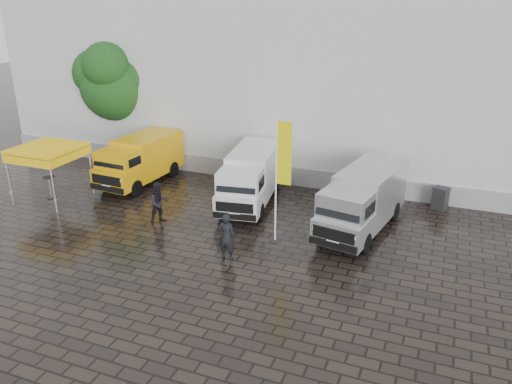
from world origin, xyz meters
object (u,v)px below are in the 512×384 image
at_px(van_white, 251,179).
at_px(person_front, 227,237).
at_px(canopy_tent, 47,151).
at_px(flagpole, 280,173).
at_px(wheelie_bin, 440,198).
at_px(cocktail_table, 50,187).
at_px(person_tent, 159,203).
at_px(van_yellow, 140,161).
at_px(van_silver, 363,202).

distance_m(van_white, person_front, 5.70).
relative_size(van_white, canopy_tent, 2.05).
bearing_deg(flagpole, van_white, 128.17).
xyz_separation_m(van_white, wheelie_bin, (8.72, 2.68, -0.74)).
height_order(cocktail_table, person_tent, person_tent).
distance_m(flagpole, wheelie_bin, 8.92).
xyz_separation_m(van_yellow, person_front, (7.92, -6.04, -0.31)).
bearing_deg(van_yellow, wheelie_bin, 11.54).
bearing_deg(flagpole, person_front, -122.90).
bearing_deg(van_yellow, van_white, -0.79).
bearing_deg(person_front, van_silver, -136.55).
bearing_deg(van_white, cocktail_table, -171.08).
xyz_separation_m(van_yellow, van_silver, (12.27, -1.54, 0.06)).
xyz_separation_m(van_yellow, wheelie_bin, (15.37, 2.19, -0.71)).
relative_size(canopy_tent, cocktail_table, 2.56).
distance_m(van_white, van_silver, 5.71).
relative_size(flagpole, person_front, 2.80).
bearing_deg(cocktail_table, wheelie_bin, 17.28).
bearing_deg(person_tent, wheelie_bin, -27.00).
relative_size(van_white, wheelie_bin, 5.43).
distance_m(canopy_tent, person_front, 11.11).
bearing_deg(wheelie_bin, cocktail_table, -143.36).
distance_m(canopy_tent, wheelie_bin, 19.19).
relative_size(cocktail_table, wheelie_bin, 1.04).
bearing_deg(van_white, flagpole, -60.37).
height_order(van_white, cocktail_table, van_white).
relative_size(wheelie_bin, person_front, 0.58).
distance_m(canopy_tent, flagpole, 12.14).
relative_size(van_white, person_front, 3.14).
bearing_deg(person_tent, person_front, -80.31).
xyz_separation_m(cocktail_table, person_front, (10.96, -2.50, 0.38)).
height_order(canopy_tent, flagpole, flagpole).
xyz_separation_m(wheelie_bin, person_tent, (-11.70, -6.22, 0.40)).
distance_m(person_front, person_tent, 4.70).
xyz_separation_m(van_silver, wheelie_bin, (3.10, 3.72, -0.77)).
bearing_deg(wheelie_bin, person_front, -112.83).
distance_m(canopy_tent, person_tent, 6.69).
height_order(van_silver, person_tent, van_silver).
bearing_deg(wheelie_bin, canopy_tent, -142.94).
height_order(van_silver, wheelie_bin, van_silver).
height_order(canopy_tent, cocktail_table, canopy_tent).
bearing_deg(van_yellow, flagpole, -19.15).
height_order(van_yellow, person_tent, van_yellow).
bearing_deg(van_yellow, canopy_tent, -124.42).
bearing_deg(cocktail_table, canopy_tent, -17.97).
bearing_deg(cocktail_table, person_front, -12.84).
bearing_deg(van_white, canopy_tent, -170.28).
height_order(canopy_tent, person_tent, canopy_tent).
bearing_deg(canopy_tent, flagpole, -1.23).
relative_size(van_yellow, van_white, 0.91).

